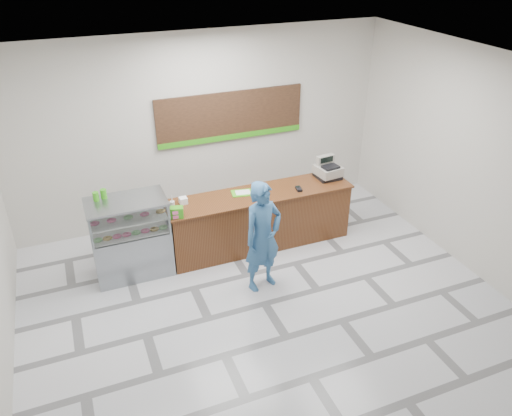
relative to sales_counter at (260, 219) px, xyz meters
name	(u,v)px	position (x,y,z in m)	size (l,w,h in m)	color
floor	(265,304)	(-0.55, -1.55, -0.52)	(7.00, 7.00, 0.00)	silver
back_wall	(202,129)	(-0.55, 1.45, 1.23)	(7.00, 7.00, 0.00)	beige
ceiling	(267,71)	(-0.55, -1.55, 2.98)	(7.00, 7.00, 0.00)	silver
sales_counter	(260,219)	(0.00, 0.00, 0.00)	(3.26, 0.76, 1.03)	brown
display_case	(131,237)	(-2.22, 0.00, 0.16)	(1.22, 0.72, 1.33)	gray
menu_board	(231,117)	(0.00, 1.41, 1.42)	(2.80, 0.06, 0.90)	black
cash_register	(328,170)	(1.36, 0.12, 0.66)	(0.45, 0.47, 0.38)	black
card_terminal	(299,189)	(0.66, -0.14, 0.53)	(0.09, 0.17, 0.04)	black
serving_tray	(242,193)	(-0.29, 0.10, 0.52)	(0.38, 0.31, 0.02)	#4EC51E
napkin_box	(183,201)	(-1.30, 0.13, 0.57)	(0.12, 0.12, 0.11)	white
straw_cup	(172,205)	(-1.50, 0.04, 0.57)	(0.08, 0.08, 0.12)	silver
promo_box	(177,212)	(-1.50, -0.27, 0.60)	(0.20, 0.13, 0.18)	#339916
donut_decal	(261,195)	(-0.01, -0.09, 0.52)	(0.17, 0.17, 0.00)	#DF558A
green_cup_left	(96,196)	(-2.62, 0.17, 0.88)	(0.09, 0.09, 0.14)	#339916
green_cup_right	(104,194)	(-2.50, 0.21, 0.89)	(0.09, 0.09, 0.15)	#339916
customer	(263,237)	(-0.40, -1.10, 0.38)	(0.66, 0.43, 1.80)	#326293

